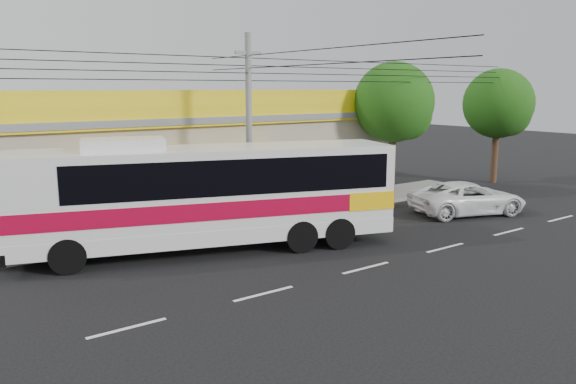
% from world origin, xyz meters
% --- Properties ---
extents(ground, '(120.00, 120.00, 0.00)m').
position_xyz_m(ground, '(0.00, 0.00, 0.00)').
color(ground, black).
rests_on(ground, ground).
extents(sidewalk, '(30.00, 3.20, 0.15)m').
position_xyz_m(sidewalk, '(0.00, 6.00, 0.07)').
color(sidewalk, slate).
rests_on(sidewalk, ground).
extents(lane_markings, '(50.00, 0.12, 0.01)m').
position_xyz_m(lane_markings, '(0.00, -2.50, 0.00)').
color(lane_markings, silver).
rests_on(lane_markings, ground).
extents(storefront_building, '(22.60, 9.20, 5.70)m').
position_xyz_m(storefront_building, '(-0.01, 11.54, 2.30)').
color(storefront_building, gray).
rests_on(storefront_building, ground).
extents(coach_bus, '(13.63, 6.83, 4.13)m').
position_xyz_m(coach_bus, '(-3.00, 2.28, 2.21)').
color(coach_bus, silver).
rests_on(coach_bus, ground).
extents(motorbike_red, '(1.90, 0.82, 0.97)m').
position_xyz_m(motorbike_red, '(-5.24, 5.42, 0.64)').
color(motorbike_red, maroon).
rests_on(motorbike_red, sidewalk).
extents(white_car, '(5.93, 4.11, 1.50)m').
position_xyz_m(white_car, '(9.42, 0.60, 0.75)').
color(white_car, white).
rests_on(white_car, ground).
extents(utility_pole, '(34.00, 14.00, 7.98)m').
position_xyz_m(utility_pole, '(-0.06, 4.51, 6.58)').
color(utility_pole, '#5D5D5B').
rests_on(utility_pole, ground).
extents(tree_near, '(4.35, 4.35, 7.21)m').
position_xyz_m(tree_near, '(10.43, 6.24, 4.88)').
color(tree_near, '#342115').
rests_on(tree_near, ground).
extents(tree_far, '(4.20, 4.20, 6.96)m').
position_xyz_m(tree_far, '(18.27, 5.12, 4.71)').
color(tree_far, '#342115').
rests_on(tree_far, ground).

